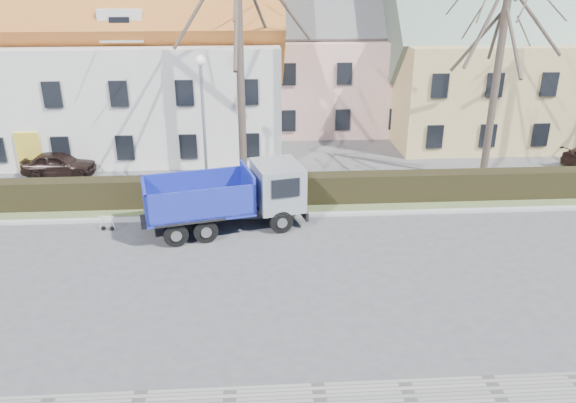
{
  "coord_description": "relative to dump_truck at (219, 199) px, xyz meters",
  "views": [
    {
      "loc": [
        -1.48,
        -17.38,
        9.86
      ],
      "look_at": [
        -0.21,
        2.44,
        1.6
      ],
      "focal_mm": 35.0,
      "sensor_mm": 36.0,
      "label": 1
    }
  ],
  "objects": [
    {
      "name": "cart_frame",
      "position": [
        -4.82,
        0.16,
        -0.96
      ],
      "size": [
        0.85,
        0.55,
        0.74
      ],
      "primitive_type": null,
      "rotation": [
        0.0,
        0.0,
        -0.11
      ],
      "color": "silver",
      "rests_on": "ground"
    },
    {
      "name": "curb_far",
      "position": [
        2.9,
        1.06,
        -1.27
      ],
      "size": [
        80.0,
        0.3,
        0.12
      ],
      "primitive_type": "cube",
      "color": "#A6A5A3",
      "rests_on": "ground"
    },
    {
      "name": "building_pink",
      "position": [
        6.9,
        16.46,
        2.67
      ],
      "size": [
        10.8,
        8.8,
        8.0
      ],
      "primitive_type": null,
      "color": "#DEAA9D",
      "rests_on": "ground"
    },
    {
      "name": "dump_truck",
      "position": [
        0.0,
        0.0,
        0.0
      ],
      "size": [
        7.04,
        3.91,
        2.66
      ],
      "primitive_type": null,
      "rotation": [
        0.0,
        0.0,
        0.23
      ],
      "color": "navy",
      "rests_on": "ground"
    },
    {
      "name": "streetlight",
      "position": [
        -0.76,
        3.46,
        1.95
      ],
      "size": [
        0.51,
        0.51,
        6.57
      ],
      "primitive_type": null,
      "color": "#959AA0",
      "rests_on": "ground"
    },
    {
      "name": "grass_strip",
      "position": [
        2.9,
        2.66,
        -1.28
      ],
      "size": [
        80.0,
        3.0,
        0.1
      ],
      "primitive_type": "cube",
      "color": "#505F35",
      "rests_on": "ground"
    },
    {
      "name": "building_yellow",
      "position": [
        18.9,
        13.46,
        2.92
      ],
      "size": [
        18.8,
        10.8,
        8.5
      ],
      "primitive_type": null,
      "color": "tan",
      "rests_on": "ground"
    },
    {
      "name": "tree_2",
      "position": [
        12.9,
        4.96,
        4.17
      ],
      "size": [
        8.0,
        8.0,
        11.0
      ],
      "primitive_type": null,
      "color": "#40352C",
      "rests_on": "ground"
    },
    {
      "name": "ground",
      "position": [
        2.9,
        -3.54,
        -1.33
      ],
      "size": [
        120.0,
        120.0,
        0.0
      ],
      "primitive_type": "plane",
      "color": "#47484A"
    },
    {
      "name": "hedge",
      "position": [
        2.9,
        2.46,
        -0.68
      ],
      "size": [
        60.0,
        0.9,
        1.3
      ],
      "primitive_type": "cube",
      "color": "black",
      "rests_on": "ground"
    },
    {
      "name": "tree_1",
      "position": [
        0.9,
        4.96,
        4.99
      ],
      "size": [
        9.2,
        9.2,
        12.65
      ],
      "primitive_type": null,
      "color": "#40352C",
      "rests_on": "ground"
    },
    {
      "name": "parked_car_a",
      "position": [
        -8.56,
        7.03,
        -0.71
      ],
      "size": [
        3.71,
        1.64,
        1.24
      ],
      "primitive_type": "imported",
      "rotation": [
        0.0,
        0.0,
        1.52
      ],
      "color": "black",
      "rests_on": "ground"
    },
    {
      "name": "building_white",
      "position": [
        -10.1,
        12.46,
        3.42
      ],
      "size": [
        26.8,
        10.8,
        9.5
      ],
      "primitive_type": null,
      "color": "silver",
      "rests_on": "ground"
    }
  ]
}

